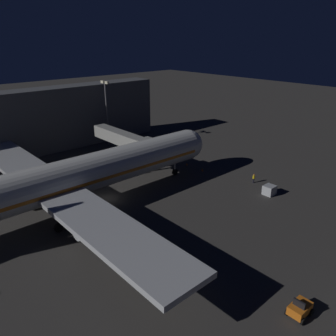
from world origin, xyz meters
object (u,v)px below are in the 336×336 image
traffic_cone_nose_port (202,170)px  apron_floodlight_mast (107,108)px  airliner_at_gate (50,185)px  baggage_container_far_row (269,190)px  baggage_tug_spare (300,309)px  ground_crew_by_belt_loader (254,178)px  jet_bridge (127,140)px  traffic_cone_nose_starboard (187,164)px

traffic_cone_nose_port → apron_floodlight_mast: bearing=8.8°
airliner_at_gate → baggage_container_far_row: airliner_at_gate is taller
baggage_tug_spare → ground_crew_by_belt_loader: bearing=-47.3°
jet_bridge → baggage_tug_spare: jet_bridge is taller
airliner_at_gate → apron_floodlight_mast: size_ratio=4.07×
ground_crew_by_belt_loader → traffic_cone_nose_port: ground_crew_by_belt_loader is taller
traffic_cone_nose_starboard → apron_floodlight_mast: bearing=10.5°
apron_floodlight_mast → baggage_tug_spare: 62.37m
airliner_at_gate → traffic_cone_nose_starboard: size_ratio=114.80×
ground_crew_by_belt_loader → traffic_cone_nose_starboard: (14.71, 2.72, -0.69)m
baggage_container_far_row → traffic_cone_nose_port: bearing=2.2°
apron_floodlight_mast → traffic_cone_nose_port: (-27.70, -4.31, -8.89)m
baggage_tug_spare → ground_crew_by_belt_loader: baggage_tug_spare is taller
apron_floodlight_mast → baggage_tug_spare: (-59.59, 16.39, -8.38)m
airliner_at_gate → traffic_cone_nose_port: size_ratio=114.80×
baggage_tug_spare → traffic_cone_nose_port: bearing=-33.0°
traffic_cone_nose_starboard → airliner_at_gate: bearing=94.2°
baggage_container_far_row → ground_crew_by_belt_loader: size_ratio=1.07×
traffic_cone_nose_port → traffic_cone_nose_starboard: same height
baggage_tug_spare → traffic_cone_nose_starboard: (36.29, -20.70, -0.51)m
baggage_container_far_row → traffic_cone_nose_port: size_ratio=3.40×
apron_floodlight_mast → ground_crew_by_belt_loader: size_ratio=8.86×
baggage_container_far_row → traffic_cone_nose_port: 15.01m
jet_bridge → traffic_cone_nose_port: (-12.46, -9.28, -5.22)m
airliner_at_gate → baggage_container_far_row: bearing=-119.1°
ground_crew_by_belt_loader → baggage_container_far_row: bearing=155.3°
airliner_at_gate → traffic_cone_nose_port: bearing=-94.2°
jet_bridge → apron_floodlight_mast: bearing=-18.1°
ground_crew_by_belt_loader → traffic_cone_nose_starboard: size_ratio=3.19×
jet_bridge → baggage_container_far_row: bearing=-160.3°
jet_bridge → traffic_cone_nose_port: 16.39m
ground_crew_by_belt_loader → traffic_cone_nose_starboard: bearing=10.5°
apron_floodlight_mast → baggage_container_far_row: 43.77m
apron_floodlight_mast → ground_crew_by_belt_loader: 39.51m
airliner_at_gate → baggage_tug_spare: size_ratio=25.75×
jet_bridge → ground_crew_by_belt_loader: jet_bridge is taller
traffic_cone_nose_port → jet_bridge: bearing=36.7°
baggage_tug_spare → baggage_container_far_row: bearing=-51.5°
baggage_tug_spare → jet_bridge: bearing=-14.4°
baggage_tug_spare → traffic_cone_nose_starboard: 41.78m
baggage_container_far_row → traffic_cone_nose_port: (14.99, 0.57, -0.55)m
traffic_cone_nose_port → traffic_cone_nose_starboard: bearing=0.0°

